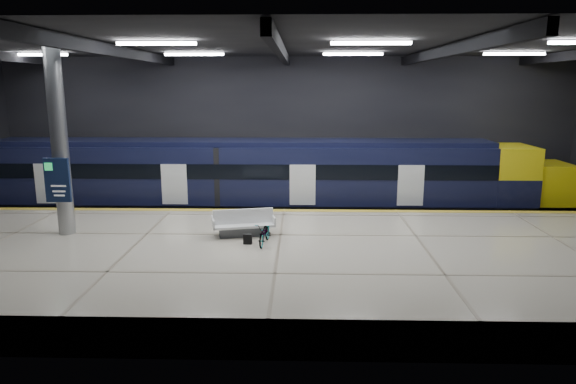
{
  "coord_description": "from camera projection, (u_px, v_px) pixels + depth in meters",
  "views": [
    {
      "loc": [
        0.77,
        -19.31,
        6.54
      ],
      "look_at": [
        0.22,
        1.5,
        2.2
      ],
      "focal_mm": 32.0,
      "sensor_mm": 36.0,
      "label": 1
    }
  ],
  "objects": [
    {
      "name": "room_shell",
      "position": [
        281.0,
        108.0,
        19.08
      ],
      "size": [
        30.1,
        16.1,
        8.05
      ],
      "color": "black",
      "rests_on": "ground"
    },
    {
      "name": "bicycle",
      "position": [
        265.0,
        233.0,
        17.84
      ],
      "size": [
        0.73,
        1.56,
        0.79
      ],
      "primitive_type": "imported",
      "rotation": [
        0.0,
        0.0,
        -0.14
      ],
      "color": "#99999E",
      "rests_on": "platform"
    },
    {
      "name": "platform",
      "position": [
        279.0,
        262.0,
        17.69
      ],
      "size": [
        30.0,
        11.0,
        1.1
      ],
      "primitive_type": "cube",
      "color": "beige",
      "rests_on": "ground"
    },
    {
      "name": "pannier_bag",
      "position": [
        248.0,
        239.0,
        17.9
      ],
      "size": [
        0.31,
        0.2,
        0.35
      ],
      "primitive_type": "cube",
      "rotation": [
        0.0,
        0.0,
        -0.07
      ],
      "color": "black",
      "rests_on": "platform"
    },
    {
      "name": "rails",
      "position": [
        286.0,
        217.0,
        25.61
      ],
      "size": [
        30.0,
        1.52,
        0.16
      ],
      "color": "gray",
      "rests_on": "ground"
    },
    {
      "name": "info_column",
      "position": [
        59.0,
        144.0,
        18.54
      ],
      "size": [
        0.9,
        0.78,
        6.9
      ],
      "color": "#9EA0A5",
      "rests_on": "platform"
    },
    {
      "name": "train",
      "position": [
        278.0,
        178.0,
        25.22
      ],
      "size": [
        29.4,
        2.84,
        3.79
      ],
      "color": "black",
      "rests_on": "ground"
    },
    {
      "name": "safety_strip",
      "position": [
        284.0,
        210.0,
        22.71
      ],
      "size": [
        30.0,
        0.4,
        0.01
      ],
      "primitive_type": "cube",
      "color": "gold",
      "rests_on": "platform"
    },
    {
      "name": "ground",
      "position": [
        282.0,
        254.0,
        20.25
      ],
      "size": [
        30.0,
        30.0,
        0.0
      ],
      "primitive_type": "plane",
      "color": "black",
      "rests_on": "ground"
    },
    {
      "name": "bench",
      "position": [
        243.0,
        226.0,
        18.87
      ],
      "size": [
        2.43,
        1.43,
        1.0
      ],
      "rotation": [
        0.0,
        0.0,
        0.23
      ],
      "color": "#595B60",
      "rests_on": "platform"
    }
  ]
}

